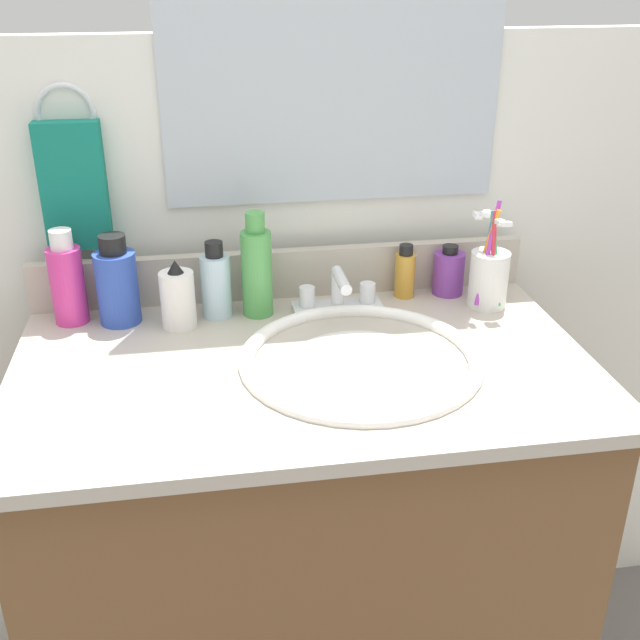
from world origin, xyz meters
TOP-DOWN VIEW (x-y plane):
  - vanity_cabinet at (0.00, 0.00)m, footprint 0.87×0.51m
  - countertop at (0.00, 0.00)m, footprint 0.91×0.55m
  - backsplash at (0.00, 0.26)m, footprint 0.91×0.02m
  - back_wall at (0.00, 0.33)m, footprint 2.01×0.04m
  - mirror_panel at (0.10, 0.30)m, footprint 0.60×0.01m
  - towel_ring at (-0.35, 0.30)m, footprint 0.10×0.01m
  - hand_towel at (-0.35, 0.29)m, footprint 0.11×0.04m
  - sink_basin at (0.09, -0.02)m, footprint 0.38×0.38m
  - faucet at (0.09, 0.18)m, footprint 0.16×0.10m
  - bottle_gel_clear at (-0.13, 0.20)m, footprint 0.05×0.05m
  - bottle_cream_purple at (0.31, 0.23)m, footprint 0.06×0.06m
  - bottle_oil_amber at (0.22, 0.23)m, footprint 0.04×0.04m
  - bottle_soap_pink at (-0.38, 0.21)m, footprint 0.06×0.06m
  - bottle_shampoo_blue at (-0.29, 0.20)m, footprint 0.07×0.07m
  - bottle_toner_green at (-0.05, 0.19)m, footprint 0.05×0.05m
  - bottle_lotion_white at (-0.19, 0.16)m, footprint 0.06×0.06m
  - cup_white_ceramic at (0.36, 0.16)m, footprint 0.07×0.08m

SIDE VIEW (x-z plane):
  - vanity_cabinet at x=0.00m, z-range 0.00..0.82m
  - back_wall at x=0.00m, z-range 0.00..1.30m
  - sink_basin at x=0.09m, z-range 0.75..0.86m
  - countertop at x=0.00m, z-range 0.82..0.84m
  - faucet at x=0.09m, z-range 0.82..0.91m
  - bottle_cream_purple at x=0.31m, z-range 0.83..0.93m
  - backsplash at x=0.00m, z-range 0.84..0.93m
  - bottle_oil_amber at x=0.22m, z-range 0.83..0.93m
  - bottle_lotion_white at x=-0.19m, z-range 0.83..0.95m
  - cup_white_ceramic at x=0.36m, z-range 0.80..0.99m
  - bottle_gel_clear at x=-0.13m, z-range 0.83..0.97m
  - bottle_shampoo_blue at x=-0.29m, z-range 0.83..0.99m
  - bottle_soap_pink at x=-0.38m, z-range 0.83..1.00m
  - bottle_toner_green at x=-0.05m, z-range 0.83..1.02m
  - hand_towel at x=-0.35m, z-range 0.95..1.17m
  - towel_ring at x=-0.35m, z-range 1.13..1.23m
  - mirror_panel at x=0.10m, z-range 1.01..1.57m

